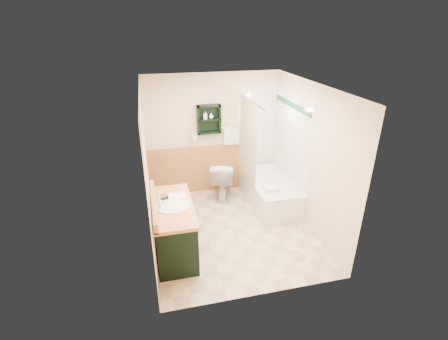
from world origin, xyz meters
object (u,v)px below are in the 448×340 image
vanity_book (159,194)px  soap_bottle_b (211,116)px  soap_bottle_a (205,117)px  hair_dryer (194,138)px  toilet (222,180)px  bathtub (270,192)px  vanity (174,229)px  wall_shelf (209,119)px

vanity_book → soap_bottle_b: bearing=29.4°
soap_bottle_a → hair_dryer: bearing=172.7°
toilet → bathtub: bearing=164.1°
bathtub → vanity: bearing=-152.2°
soap_bottle_a → soap_bottle_b: (0.11, 0.00, 0.01)m
vanity → soap_bottle_a: bearing=64.8°
bathtub → hair_dryer: bearing=149.5°
soap_bottle_b → wall_shelf: bearing=173.5°
wall_shelf → soap_bottle_b: wall_shelf is taller
wall_shelf → bathtub: bearing=-36.4°
hair_dryer → soap_bottle_b: soap_bottle_b is taller
wall_shelf → vanity_book: size_ratio=2.69×
wall_shelf → soap_bottle_b: size_ratio=5.21×
vanity_book → soap_bottle_a: (0.99, 1.58, 0.68)m
vanity → soap_bottle_b: bearing=61.9°
bathtub → soap_bottle_b: size_ratio=14.21×
wall_shelf → bathtub: size_ratio=0.37×
hair_dryer → toilet: size_ratio=0.31×
vanity → soap_bottle_b: size_ratio=12.24×
vanity_book → soap_bottle_a: 1.98m
toilet → vanity_book: vanity_book is taller
bathtub → soap_bottle_b: 1.83m
vanity → soap_bottle_a: (0.83, 1.76, 1.19)m
toilet → hair_dryer: bearing=-14.0°
vanity → vanity_book: bearing=131.9°
bathtub → vanity_book: (-2.08, -0.83, 0.66)m
toilet → soap_bottle_a: 1.27m
wall_shelf → toilet: 1.21m
toilet → soap_bottle_b: bearing=-42.9°
wall_shelf → hair_dryer: wall_shelf is taller
vanity_book → soap_bottle_a: bearing=32.2°
toilet → soap_bottle_a: soap_bottle_a is taller
vanity_book → soap_bottle_b: size_ratio=1.94×
vanity → toilet: 1.87m
wall_shelf → hair_dryer: (-0.30, 0.02, -0.35)m
soap_bottle_a → soap_bottle_b: soap_bottle_b is taller
toilet → vanity_book: bearing=61.9°
toilet → soap_bottle_a: bearing=-27.9°
wall_shelf → soap_bottle_a: wall_shelf is taller
soap_bottle_b → hair_dryer: bearing=175.0°
hair_dryer → bathtub: hair_dryer is taller
hair_dryer → wall_shelf: bearing=-4.8°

